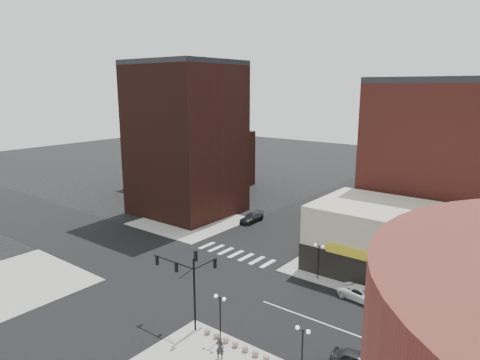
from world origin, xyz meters
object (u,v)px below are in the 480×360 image
Objects in this scene: traffic_signal at (189,276)px; white_suv at (362,294)px; street_lamp_se_a at (220,306)px; pedestrian at (220,348)px; street_lamp_ne at (319,253)px; dark_sedan_north at (252,218)px; street_lamp_se_b at (303,340)px.

traffic_signal is 18.36m from white_suv.
street_lamp_se_a reaches higher than white_suv.
traffic_signal is 4.12m from street_lamp_se_a.
pedestrian is (-5.24, -16.49, 0.38)m from white_suv.
street_lamp_ne is 22.46m from dark_sedan_north.
traffic_signal reaches higher than street_lamp_se_b.
street_lamp_se_b is 0.83× the size of white_suv.
street_lamp_se_a is 8.00m from street_lamp_se_b.
white_suv is at bearing 64.59° from street_lamp_se_a.
pedestrian reaches higher than white_suv.
dark_sedan_north is 2.59× the size of pedestrian.
traffic_signal is at bearing -42.40° from pedestrian.
street_lamp_ne is (4.76, 15.83, -1.67)m from traffic_signal.
street_lamp_se_b is 38.31m from dark_sedan_north.
street_lamp_se_b is at bearing -66.37° from street_lamp_ne.
street_lamp_ne is at bearing 86.42° from street_lamp_se_a.
street_lamp_ne is 6.61m from white_suv.
street_lamp_se_b is at bearing 176.80° from pedestrian.
traffic_signal reaches higher than street_lamp_ne.
street_lamp_se_a reaches higher than pedestrian.
street_lamp_se_b is at bearing -49.14° from dark_sedan_north.
traffic_signal is 1.87× the size of street_lamp_ne.
traffic_signal is at bearing -65.10° from dark_sedan_north.
street_lamp_se_a is 1.00× the size of street_lamp_se_b.
traffic_signal is 31.75m from dark_sedan_north.
dark_sedan_north is at bearing 115.88° from traffic_signal.
street_lamp_ne is at bearing 82.12° from white_suv.
traffic_signal is at bearing 179.18° from street_lamp_se_b.
street_lamp_se_b is 1.00× the size of street_lamp_ne.
dark_sedan_north is (-18.50, 12.48, -2.57)m from street_lamp_ne.
traffic_signal is 1.87× the size of street_lamp_se_a.
street_lamp_se_b is at bearing -0.82° from traffic_signal.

